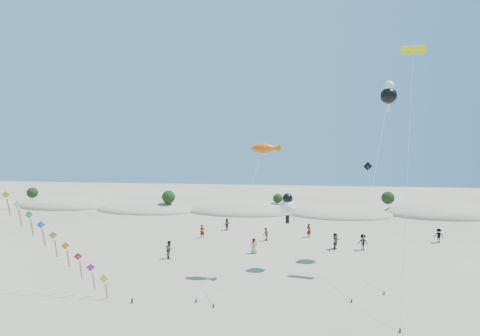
{
  "coord_description": "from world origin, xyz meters",
  "views": [
    {
      "loc": [
        7.1,
        -20.54,
        12.95
      ],
      "look_at": [
        3.23,
        14.0,
        9.96
      ],
      "focal_mm": 30.0,
      "sensor_mm": 36.0,
      "label": 1
    }
  ],
  "objects": [
    {
      "name": "cartoon_kite_high",
      "position": [
        17.72,
        22.83,
        17.04
      ],
      "size": [
        6.47,
        13.76,
        18.41
      ],
      "color": "#3F2D1E",
      "rests_on": "ground"
    },
    {
      "name": "dune_ridge",
      "position": [
        1.06,
        45.14,
        0.11
      ],
      "size": [
        145.3,
        11.49,
        5.57
      ],
      "color": "gray",
      "rests_on": "ground"
    },
    {
      "name": "dark_kite",
      "position": [
        15.91,
        21.22,
        6.9
      ],
      "size": [
        1.59,
        12.98,
        9.9
      ],
      "color": "#3F2D1E",
      "rests_on": "ground"
    },
    {
      "name": "fish_kite",
      "position": [
        5.4,
        15.96,
        11.57
      ],
      "size": [
        4.86,
        8.59,
        12.08
      ],
      "color": "#3F2D1E",
      "rests_on": "ground"
    },
    {
      "name": "beachgoers",
      "position": [
        8.85,
        25.58,
        0.87
      ],
      "size": [
        31.31,
        14.14,
        1.85
      ],
      "color": "slate",
      "rests_on": "ground"
    },
    {
      "name": "cartoon_kite_low",
      "position": [
        7.39,
        17.56,
        6.08
      ],
      "size": [
        7.76,
        9.69,
        7.29
      ],
      "color": "#3F2D1E",
      "rests_on": "ground"
    },
    {
      "name": "parafoil_kite",
      "position": [
        18.8,
        18.8,
        20.23
      ],
      "size": [
        5.4,
        14.06,
        21.1
      ],
      "color": "#3F2D1E",
      "rests_on": "ground"
    }
  ]
}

